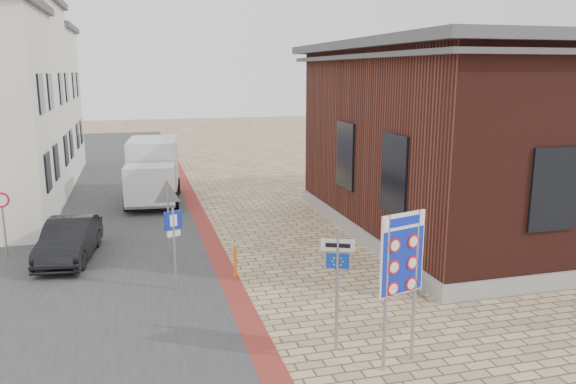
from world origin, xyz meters
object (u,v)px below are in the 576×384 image
box_truck (153,170)px  border_sign (402,257)px  parking_sign (174,236)px  sedan (69,240)px  bollard (235,262)px  essen_sign (337,272)px

box_truck → border_sign: bearing=-70.0°
box_truck → parking_sign: bearing=-83.6°
sedan → parking_sign: size_ratio=1.70×
sedan → bollard: size_ratio=4.06×
parking_sign → bollard: bearing=-4.8°
box_truck → parking_sign: box_truck is taller
sedan → essen_sign: (6.02, -7.72, 1.10)m
sedan → essen_sign: size_ratio=1.48×
sedan → border_sign: bearing=-43.6°
sedan → essen_sign: bearing=-44.8°
box_truck → sedan: bearing=-105.1°
parking_sign → sedan: bearing=111.6°
box_truck → bollard: size_ratio=5.71×
sedan → parking_sign: parking_sign is taller
sedan → box_truck: (2.84, 7.54, 0.78)m
essen_sign → bollard: essen_sign is taller
essen_sign → box_truck: bearing=126.7°
essen_sign → border_sign: bearing=-17.6°
sedan → parking_sign: bearing=-41.7°
box_truck → border_sign: border_sign is taller
box_truck → essen_sign: box_truck is taller
box_truck → bollard: (1.86, -10.54, -0.94)m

